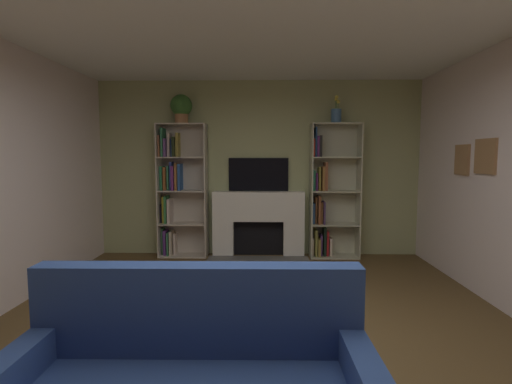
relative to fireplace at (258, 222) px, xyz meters
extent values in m
plane|color=brown|center=(0.00, -3.07, -0.54)|extent=(7.68, 7.68, 0.00)
cube|color=tan|center=(0.00, 0.16, 0.82)|extent=(5.11, 0.06, 2.72)
cube|color=#9D7249|center=(2.48, -1.72, 1.02)|extent=(0.03, 0.39, 0.38)
cube|color=slate|center=(2.47, -1.72, 1.02)|extent=(0.01, 0.33, 0.32)
cube|color=#9D7249|center=(2.48, -1.23, 0.97)|extent=(0.03, 0.32, 0.37)
cube|color=#A78444|center=(2.47, -1.23, 0.97)|extent=(0.01, 0.26, 0.31)
cube|color=white|center=(-0.55, 0.00, -0.26)|extent=(0.32, 0.26, 0.56)
cube|color=white|center=(0.55, 0.00, -0.26)|extent=(0.32, 0.26, 0.56)
cube|color=white|center=(0.00, 0.00, 0.24)|extent=(1.41, 0.26, 0.45)
cube|color=black|center=(0.00, 0.09, -0.26)|extent=(0.78, 0.08, 0.56)
cube|color=#5A5956|center=(0.00, -0.28, -0.53)|extent=(1.51, 0.30, 0.03)
cube|color=black|center=(0.00, 0.10, 0.73)|extent=(0.93, 0.06, 0.52)
cube|color=beige|center=(-1.53, -0.03, 0.48)|extent=(0.02, 0.32, 2.05)
cube|color=beige|center=(-0.81, -0.03, 0.48)|extent=(0.02, 0.32, 2.05)
cube|color=beige|center=(-1.17, 0.12, 0.48)|extent=(0.74, 0.02, 2.05)
cube|color=beige|center=(-1.17, -0.03, -0.53)|extent=(0.71, 0.32, 0.02)
cube|color=#3C7347|center=(-1.50, 0.02, -0.31)|extent=(0.02, 0.18, 0.42)
cube|color=#5A2E7B|center=(-1.45, 0.00, -0.33)|extent=(0.04, 0.23, 0.38)
cube|color=#397E52|center=(-1.40, -0.02, -0.34)|extent=(0.02, 0.26, 0.36)
cube|color=beige|center=(-1.36, -0.01, -0.33)|extent=(0.03, 0.25, 0.38)
cube|color=beige|center=(-1.31, 0.02, -0.35)|extent=(0.03, 0.18, 0.33)
cube|color=beige|center=(-1.17, -0.03, -0.03)|extent=(0.71, 0.32, 0.02)
cube|color=black|center=(-1.50, 0.01, 0.13)|extent=(0.02, 0.20, 0.30)
cube|color=olive|center=(-1.47, 0.00, 0.19)|extent=(0.03, 0.22, 0.42)
cube|color=#337A41|center=(-1.43, -0.01, 0.19)|extent=(0.03, 0.25, 0.42)
cube|color=beige|center=(-1.38, -0.02, 0.17)|extent=(0.04, 0.26, 0.38)
cube|color=beige|center=(-1.17, -0.03, 0.48)|extent=(0.71, 0.32, 0.02)
cube|color=#277649|center=(-1.50, 0.02, 0.68)|extent=(0.04, 0.19, 0.37)
cube|color=#985328|center=(-1.44, 0.02, 0.67)|extent=(0.04, 0.19, 0.35)
cube|color=#3A8151|center=(-1.39, 0.02, 0.68)|extent=(0.03, 0.19, 0.37)
cube|color=#324398|center=(-1.35, 0.02, 0.71)|extent=(0.03, 0.19, 0.44)
cube|color=#652A71|center=(-1.31, -0.02, 0.68)|extent=(0.04, 0.26, 0.37)
cube|color=brown|center=(-1.25, -0.02, 0.70)|extent=(0.03, 0.26, 0.41)
cube|color=#2A569A|center=(-1.21, -0.01, 0.70)|extent=(0.04, 0.24, 0.41)
cube|color=beige|center=(-1.17, -0.03, 1.00)|extent=(0.71, 0.32, 0.02)
cube|color=brown|center=(-1.50, -0.02, 1.17)|extent=(0.02, 0.26, 0.32)
cube|color=#357D51|center=(-1.46, -0.01, 1.22)|extent=(0.03, 0.25, 0.44)
cube|color=#62417A|center=(-1.42, -0.01, 1.14)|extent=(0.04, 0.24, 0.28)
cube|color=beige|center=(-1.37, 0.02, 1.19)|extent=(0.04, 0.19, 0.36)
cube|color=navy|center=(-1.32, 0.02, 1.14)|extent=(0.03, 0.18, 0.27)
cube|color=black|center=(-1.29, -0.02, 1.16)|extent=(0.04, 0.26, 0.30)
cube|color=#9F8D3C|center=(-1.24, 0.02, 1.19)|extent=(0.04, 0.19, 0.36)
cube|color=beige|center=(-1.17, -0.03, 1.50)|extent=(0.71, 0.32, 0.02)
cube|color=beige|center=(0.81, -0.04, 0.48)|extent=(0.02, 0.34, 2.05)
cube|color=beige|center=(1.53, -0.04, 0.48)|extent=(0.02, 0.34, 2.05)
cube|color=beige|center=(1.17, 0.12, 0.48)|extent=(0.74, 0.02, 2.05)
cube|color=beige|center=(1.17, -0.04, -0.53)|extent=(0.71, 0.34, 0.02)
cube|color=beige|center=(0.84, 0.01, -0.39)|extent=(0.03, 0.21, 0.27)
cube|color=olive|center=(0.89, -0.01, -0.32)|extent=(0.03, 0.24, 0.41)
cube|color=olive|center=(0.94, -0.02, -0.39)|extent=(0.04, 0.26, 0.27)
cube|color=#5F3A7F|center=(0.98, 0.02, -0.36)|extent=(0.03, 0.19, 0.32)
cube|color=black|center=(1.03, 0.00, -0.30)|extent=(0.04, 0.22, 0.44)
cube|color=red|center=(1.07, 0.01, -0.33)|extent=(0.03, 0.21, 0.38)
cube|color=beige|center=(1.12, 0.01, -0.39)|extent=(0.04, 0.20, 0.27)
cube|color=beige|center=(1.17, -0.04, -0.03)|extent=(0.71, 0.34, 0.02)
cube|color=#305282|center=(0.85, 0.01, 0.14)|extent=(0.04, 0.21, 0.31)
cube|color=brown|center=(0.89, 0.02, 0.18)|extent=(0.02, 0.19, 0.41)
cube|color=brown|center=(0.93, -0.02, 0.20)|extent=(0.03, 0.27, 0.43)
cube|color=#995E2F|center=(0.97, 0.00, 0.14)|extent=(0.03, 0.22, 0.32)
cube|color=#4C3864|center=(1.00, -0.03, 0.15)|extent=(0.02, 0.28, 0.34)
cube|color=beige|center=(1.17, -0.04, 0.48)|extent=(0.71, 0.34, 0.02)
cube|color=#2B7751|center=(0.84, -0.01, 0.65)|extent=(0.04, 0.24, 0.31)
cube|color=#682773|center=(0.89, -0.01, 0.63)|extent=(0.02, 0.24, 0.26)
cube|color=olive|center=(0.93, 0.01, 0.67)|extent=(0.03, 0.20, 0.35)
cube|color=olive|center=(0.98, -0.03, 0.67)|extent=(0.03, 0.28, 0.36)
cube|color=#965637|center=(1.03, 0.00, 0.71)|extent=(0.04, 0.24, 0.43)
cube|color=beige|center=(1.17, -0.04, 1.00)|extent=(0.71, 0.34, 0.02)
cube|color=red|center=(0.84, 0.00, 1.14)|extent=(0.03, 0.23, 0.27)
cube|color=#2C5287|center=(0.87, 0.00, 1.23)|extent=(0.02, 0.23, 0.45)
cube|color=#632867|center=(0.90, -0.01, 1.16)|extent=(0.03, 0.25, 0.31)
cube|color=black|center=(0.94, -0.01, 1.16)|extent=(0.04, 0.24, 0.32)
cube|color=beige|center=(1.17, -0.04, 1.50)|extent=(0.71, 0.34, 0.02)
cylinder|color=#AB7449|center=(-1.17, -0.02, 1.58)|extent=(0.20, 0.20, 0.14)
sphere|color=#36682A|center=(-1.17, -0.02, 1.78)|extent=(0.33, 0.33, 0.33)
cylinder|color=teal|center=(1.17, -0.02, 1.61)|extent=(0.15, 0.15, 0.21)
cylinder|color=#4C7F3F|center=(1.17, -0.03, 1.81)|extent=(0.01, 0.01, 0.18)
sphere|color=yellow|center=(1.17, -0.03, 1.90)|extent=(0.05, 0.05, 0.05)
cylinder|color=#4C7F3F|center=(1.19, -0.03, 1.77)|extent=(0.01, 0.01, 0.11)
sphere|color=yellow|center=(1.19, -0.03, 1.83)|extent=(0.06, 0.06, 0.06)
cylinder|color=#4C7F3F|center=(1.16, -0.02, 1.79)|extent=(0.01, 0.01, 0.14)
sphere|color=yellow|center=(1.16, -0.02, 1.86)|extent=(0.04, 0.04, 0.04)
cylinder|color=#4C7F3F|center=(1.17, -0.03, 1.81)|extent=(0.01, 0.01, 0.18)
sphere|color=yellow|center=(1.17, -0.03, 1.90)|extent=(0.05, 0.05, 0.05)
cube|color=#2B4887|center=(-0.29, -3.85, 0.15)|extent=(1.86, 0.18, 0.52)
camera|label=1|loc=(0.09, -6.02, 1.03)|focal=27.49mm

